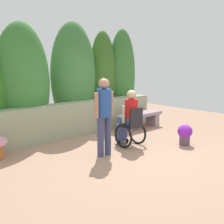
{
  "coord_description": "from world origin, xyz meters",
  "views": [
    {
      "loc": [
        -4.13,
        -3.92,
        1.9
      ],
      "look_at": [
        -0.16,
        0.43,
        0.85
      ],
      "focal_mm": 42.7,
      "sensor_mm": 36.0,
      "label": 1
    }
  ],
  "objects_px": {
    "person_in_wheelchair": "(129,120)",
    "flower_pot_terracotta_by_wall": "(185,134)",
    "stone_bench": "(139,118)",
    "person_standing_companion": "(104,112)"
  },
  "relations": [
    {
      "from": "stone_bench",
      "to": "person_standing_companion",
      "type": "xyz_separation_m",
      "value": [
        -2.38,
        -1.14,
        0.62
      ]
    },
    {
      "from": "person_in_wheelchair",
      "to": "person_standing_companion",
      "type": "xyz_separation_m",
      "value": [
        -0.89,
        -0.13,
        0.32
      ]
    },
    {
      "from": "person_standing_companion",
      "to": "flower_pot_terracotta_by_wall",
      "type": "distance_m",
      "value": 2.15
    },
    {
      "from": "stone_bench",
      "to": "person_standing_companion",
      "type": "relative_size",
      "value": 0.99
    },
    {
      "from": "stone_bench",
      "to": "flower_pot_terracotta_by_wall",
      "type": "relative_size",
      "value": 3.26
    },
    {
      "from": "person_in_wheelchair",
      "to": "flower_pot_terracotta_by_wall",
      "type": "height_order",
      "value": "person_in_wheelchair"
    },
    {
      "from": "person_standing_companion",
      "to": "stone_bench",
      "type": "bearing_deg",
      "value": 18.52
    },
    {
      "from": "stone_bench",
      "to": "person_standing_companion",
      "type": "bearing_deg",
      "value": -162.57
    },
    {
      "from": "person_in_wheelchair",
      "to": "flower_pot_terracotta_by_wall",
      "type": "xyz_separation_m",
      "value": [
        1.02,
        -0.85,
        -0.34
      ]
    },
    {
      "from": "person_in_wheelchair",
      "to": "person_standing_companion",
      "type": "distance_m",
      "value": 0.95
    }
  ]
}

